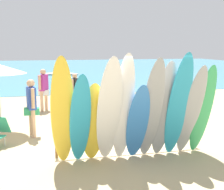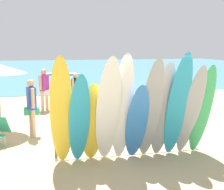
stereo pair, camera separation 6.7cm
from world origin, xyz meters
The scene contains 20 objects.
ground centered at (0.00, 14.00, 0.00)m, with size 60.00×60.00×0.00m, color tan.
ocean_water centered at (0.00, 29.41, 0.01)m, with size 60.00×40.00×0.02m, color teal.
surfboard_rack centered at (0.00, 0.00, 0.50)m, with size 3.78×0.07×0.61m.
surfboard_yellow_0 centered at (-1.71, -0.69, 1.27)m, with size 0.51×0.08×2.65m, color yellow.
surfboard_teal_1 centered at (-1.32, -0.69, 1.08)m, with size 0.47×0.07×2.29m, color #289EC6.
surfboard_yellow_2 centered at (-1.01, -0.57, 0.97)m, with size 0.54×0.06×2.02m, color yellow.
surfboard_white_3 centered at (-0.68, -0.76, 1.26)m, with size 0.55×0.07×2.69m, color white.
surfboard_white_4 centered at (-0.34, -0.73, 1.29)m, with size 0.47×0.06×2.69m, color white.
surfboard_blue_5 centered at (0.01, -0.70, 0.95)m, with size 0.51×0.06×2.03m, color #337AD1.
surfboard_grey_6 centered at (0.30, -0.79, 1.24)m, with size 0.49×0.06×2.67m, color #999EA3.
surfboard_grey_7 centered at (0.66, -0.67, 1.20)m, with size 0.52×0.07×2.49m, color #999EA3.
surfboard_teal_8 centered at (0.97, -0.78, 1.30)m, with size 0.52×0.06×2.73m, color #289EC6.
surfboard_grey_9 centered at (1.35, -0.71, 1.15)m, with size 0.51×0.07×2.44m, color #999EA3.
surfboard_green_10 centered at (1.69, -0.65, 1.15)m, with size 0.49×0.07×2.38m, color #38B266.
beachgoer_strolling centered at (-2.44, 1.96, 1.00)m, with size 0.45×0.65×1.73m.
beachgoer_near_rack centered at (-2.07, 5.57, 1.01)m, with size 0.46×0.59×1.76m.
beachgoer_photographing centered at (2.46, 3.68, 0.86)m, with size 0.39×0.56×1.49m.
beachgoer_by_water centered at (2.33, 8.38, 0.98)m, with size 0.61×0.35×1.69m.
beachgoer_midbeach centered at (-0.79, 5.36, 0.90)m, with size 0.41×0.53×1.56m.
distant_boat centered at (-0.46, 20.68, 0.12)m, with size 3.42×1.40×0.27m.
Camera 2 is at (-2.04, -7.12, 2.71)m, focal length 48.06 mm.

